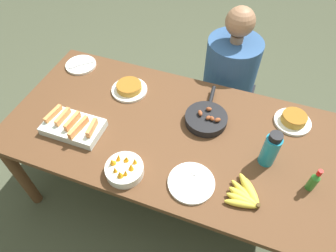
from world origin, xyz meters
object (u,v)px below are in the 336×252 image
object	(u,v)px
water_bottle	(270,149)
person_figure	(226,91)
frittata_plate_side	(129,88)
empty_plate_far_left	(191,183)
empty_plate_near_front	(81,65)
banana_bunch	(246,196)
fruit_bowl_mango	(124,169)
skillet	(206,118)
melon_tray	(73,126)
hot_sauce_bottle	(314,181)
frittata_plate_center	(293,120)

from	to	relation	value
water_bottle	person_figure	bearing A→B (deg)	114.92
frittata_plate_side	water_bottle	bearing A→B (deg)	-14.97
person_figure	empty_plate_far_left	bearing A→B (deg)	-89.21
empty_plate_near_front	banana_bunch	bearing A→B (deg)	-25.36
person_figure	fruit_bowl_mango	bearing A→B (deg)	-107.05
fruit_bowl_mango	skillet	bearing A→B (deg)	58.26
banana_bunch	water_bottle	bearing A→B (deg)	76.50
banana_bunch	melon_tray	distance (m)	1.01
empty_plate_near_front	water_bottle	world-z (taller)	water_bottle
banana_bunch	melon_tray	xyz separation A→B (m)	(-1.00, 0.08, 0.01)
empty_plate_far_left	water_bottle	xyz separation A→B (m)	(0.33, 0.27, 0.10)
frittata_plate_side	hot_sauce_bottle	xyz separation A→B (m)	(1.13, -0.33, 0.04)
frittata_plate_side	water_bottle	world-z (taller)	water_bottle
frittata_plate_side	banana_bunch	bearing A→B (deg)	-30.06
empty_plate_near_front	hot_sauce_bottle	xyz separation A→B (m)	(1.56, -0.44, 0.06)
frittata_plate_side	empty_plate_far_left	xyz separation A→B (m)	(0.58, -0.51, -0.02)
empty_plate_far_left	water_bottle	bearing A→B (deg)	38.87
empty_plate_near_front	person_figure	world-z (taller)	person_figure
empty_plate_far_left	hot_sauce_bottle	bearing A→B (deg)	18.03
banana_bunch	hot_sauce_bottle	bearing A→B (deg)	29.63
empty_plate_near_front	frittata_plate_center	bearing A→B (deg)	-1.21
frittata_plate_side	person_figure	world-z (taller)	person_figure
skillet	person_figure	distance (m)	0.65
banana_bunch	person_figure	size ratio (longest dim) A/B	0.18
hot_sauce_bottle	frittata_plate_side	bearing A→B (deg)	163.91
banana_bunch	melon_tray	world-z (taller)	melon_tray
empty_plate_far_left	hot_sauce_bottle	world-z (taller)	hot_sauce_bottle
skillet	water_bottle	xyz separation A→B (m)	(0.37, -0.16, 0.08)
skillet	frittata_plate_center	size ratio (longest dim) A/B	1.86
banana_bunch	fruit_bowl_mango	world-z (taller)	fruit_bowl_mango
melon_tray	frittata_plate_side	size ratio (longest dim) A/B	1.45
skillet	hot_sauce_bottle	bearing A→B (deg)	-117.03
hot_sauce_bottle	person_figure	size ratio (longest dim) A/B	0.14
frittata_plate_side	frittata_plate_center	bearing A→B (deg)	4.67
person_figure	frittata_plate_center	bearing A→B (deg)	-42.58
melon_tray	water_bottle	size ratio (longest dim) A/B	1.50
banana_bunch	empty_plate_near_front	size ratio (longest dim) A/B	0.97
frittata_plate_center	fruit_bowl_mango	xyz separation A→B (m)	(-0.78, -0.65, 0.01)
banana_bunch	skillet	world-z (taller)	skillet
banana_bunch	fruit_bowl_mango	bearing A→B (deg)	-172.97
frittata_plate_center	hot_sauce_bottle	bearing A→B (deg)	-73.73
melon_tray	hot_sauce_bottle	world-z (taller)	hot_sauce_bottle
frittata_plate_center	fruit_bowl_mango	distance (m)	1.01
frittata_plate_center	person_figure	xyz separation A→B (m)	(-0.45, 0.41, -0.28)
frittata_plate_center	fruit_bowl_mango	size ratio (longest dim) A/B	1.08
banana_bunch	empty_plate_far_left	xyz separation A→B (m)	(-0.27, -0.02, -0.01)
water_bottle	empty_plate_near_front	bearing A→B (deg)	165.06
empty_plate_near_front	hot_sauce_bottle	bearing A→B (deg)	-15.76
skillet	frittata_plate_side	distance (m)	0.54
melon_tray	frittata_plate_side	bearing A→B (deg)	68.56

